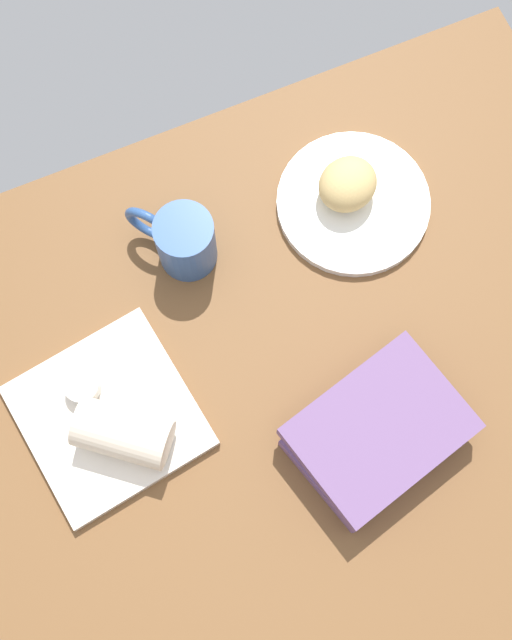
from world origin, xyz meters
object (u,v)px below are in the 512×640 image
object	(u,v)px
scone_pastry	(348,184)
square_plate	(109,416)
round_plate	(353,203)
book_stack	(376,434)
coffee_mug	(183,240)
breakfast_wrap	(123,433)
sauce_cup	(82,386)

from	to	relation	value
scone_pastry	square_plate	xyz separation A→B (cm)	(41.60, 16.58, -3.56)
round_plate	book_stack	xyz separation A→B (cm)	(11.43, 31.01, 2.65)
scone_pastry	coffee_mug	distance (cm)	23.95
breakfast_wrap	coffee_mug	size ratio (longest dim) A/B	1.05
coffee_mug	scone_pastry	bearing A→B (deg)	177.86
sauce_cup	square_plate	bearing A→B (deg)	109.86
scone_pastry	coffee_mug	bearing A→B (deg)	-2.14
round_plate	breakfast_wrap	world-z (taller)	breakfast_wrap
square_plate	sauce_cup	world-z (taller)	sauce_cup
round_plate	book_stack	world-z (taller)	book_stack
scone_pastry	coffee_mug	world-z (taller)	coffee_mug
square_plate	book_stack	size ratio (longest dim) A/B	0.88
breakfast_wrap	book_stack	distance (cm)	31.96
sauce_cup	coffee_mug	bearing A→B (deg)	-146.11
scone_pastry	square_plate	world-z (taller)	scone_pastry
sauce_cup	coffee_mug	size ratio (longest dim) A/B	0.40
square_plate	sauce_cup	xyz separation A→B (cm)	(1.63, -4.51, 2.08)
round_plate	square_plate	distance (cm)	44.77
book_stack	round_plate	bearing A→B (deg)	-110.24
square_plate	book_stack	distance (cm)	34.73
round_plate	sauce_cup	xyz separation A→B (cm)	(43.80, 10.53, 2.18)
book_stack	coffee_mug	bearing A→B (deg)	-68.66
scone_pastry	book_stack	xyz separation A→B (cm)	(10.86, 32.54, -1.01)
breakfast_wrap	square_plate	bearing A→B (deg)	58.58
scone_pastry	breakfast_wrap	xyz separation A→B (cm)	(40.29, 20.19, 0.46)
book_stack	square_plate	bearing A→B (deg)	-27.44
scone_pastry	sauce_cup	bearing A→B (deg)	15.60
breakfast_wrap	book_stack	xyz separation A→B (cm)	(-29.43, 12.36, -1.47)
breakfast_wrap	coffee_mug	world-z (taller)	coffee_mug
sauce_cup	breakfast_wrap	size ratio (longest dim) A/B	0.38
round_plate	square_plate	world-z (taller)	square_plate
round_plate	square_plate	size ratio (longest dim) A/B	1.01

